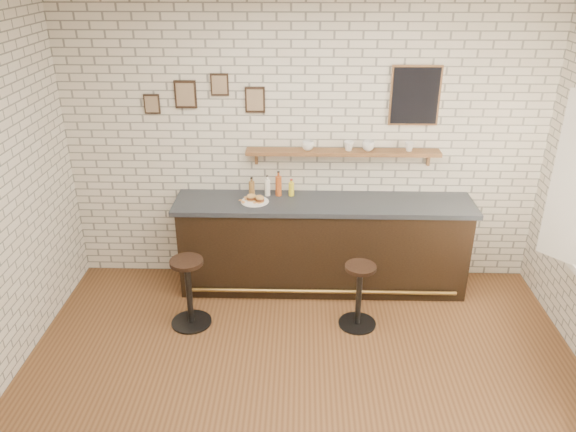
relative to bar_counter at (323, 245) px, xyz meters
name	(u,v)px	position (x,y,z in m)	size (l,w,h in m)	color
ground	(302,393)	(-0.21, -1.70, -0.51)	(5.00, 5.00, 0.00)	brown
bar_counter	(323,245)	(0.00, 0.00, 0.00)	(3.10, 0.65, 1.01)	black
sandwich_plate	(255,201)	(-0.71, -0.03, 0.51)	(0.28, 0.28, 0.01)	white
ciabatta_sandwich	(256,198)	(-0.71, -0.03, 0.55)	(0.21, 0.15, 0.06)	tan
potato_chips	(254,201)	(-0.72, -0.03, 0.52)	(0.26, 0.19, 0.00)	#E19E4F
bitters_bottle_brown	(252,188)	(-0.76, 0.15, 0.58)	(0.06, 0.06, 0.20)	brown
bitters_bottle_white	(267,187)	(-0.59, 0.15, 0.59)	(0.06, 0.06, 0.22)	white
bitters_bottle_amber	(279,186)	(-0.48, 0.15, 0.61)	(0.07, 0.07, 0.27)	#AD4B1C
condiment_bottle_yellow	(291,189)	(-0.34, 0.15, 0.58)	(0.06, 0.06, 0.19)	yellow
bar_stool_left	(189,290)	(-1.31, -0.74, -0.12)	(0.40, 0.40, 0.72)	black
bar_stool_right	(359,294)	(0.33, -0.72, -0.15)	(0.37, 0.37, 0.67)	black
wall_shelf	(343,152)	(0.19, 0.20, 0.97)	(2.00, 0.18, 0.18)	brown
shelf_cup_a	(308,146)	(-0.17, 0.20, 1.04)	(0.12, 0.12, 0.10)	white
shelf_cup_b	(349,146)	(0.25, 0.20, 1.04)	(0.10, 0.10, 0.10)	white
shelf_cup_c	(368,146)	(0.44, 0.20, 1.04)	(0.13, 0.13, 0.10)	white
shelf_cup_d	(409,147)	(0.86, 0.20, 1.04)	(0.10, 0.10, 0.09)	white
back_wall_decor	(327,96)	(0.01, 0.28, 1.54)	(2.96, 0.02, 0.56)	black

